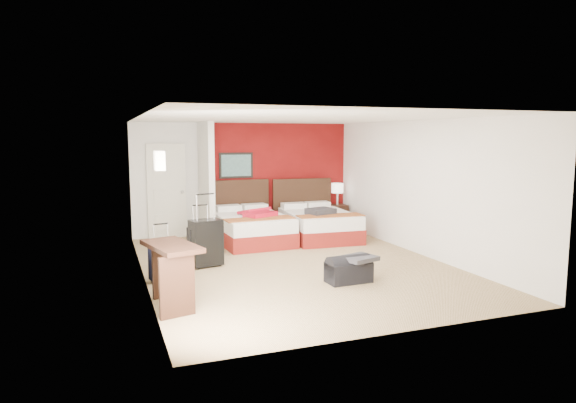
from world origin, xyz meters
name	(u,v)px	position (x,y,z in m)	size (l,w,h in m)	color
ground	(295,265)	(0.00, 0.00, 0.00)	(6.50, 6.50, 0.00)	tan
room_walls	(197,188)	(-1.40, 1.42, 1.26)	(5.02, 6.52, 2.50)	white
red_accent_panel	(275,177)	(0.75, 3.23, 1.25)	(3.50, 0.04, 2.50)	maroon
partition_wall	(206,182)	(-1.00, 2.61, 1.25)	(0.12, 1.20, 2.50)	silver
entry_door	(167,191)	(-1.75, 3.20, 1.02)	(0.82, 0.06, 2.05)	silver
bed_left	(251,229)	(-0.18, 2.07, 0.29)	(1.35, 1.93, 0.58)	silver
bed_right	(319,225)	(1.32, 1.97, 0.29)	(1.34, 1.92, 0.58)	silver
red_suitcase_open	(257,213)	(-0.08, 1.97, 0.63)	(0.61, 0.84, 0.11)	red
jacket_bundle	(321,211)	(1.22, 1.67, 0.64)	(0.54, 0.43, 0.13)	#323236
nightstand	(337,217)	(2.21, 2.93, 0.29)	(0.41, 0.41, 0.58)	#311910
table_lamp	(337,194)	(2.21, 2.93, 0.83)	(0.29, 0.29, 0.51)	white
suitcase_black	(206,244)	(-1.45, 0.43, 0.39)	(0.52, 0.32, 0.78)	black
suitcase_charcoal	(201,247)	(-1.51, 0.55, 0.31)	(0.42, 0.26, 0.63)	black
suitcase_navy	(162,265)	(-2.26, -0.20, 0.25)	(0.36, 0.22, 0.50)	black
duffel_bag	(349,271)	(0.39, -1.25, 0.17)	(0.67, 0.36, 0.34)	black
jacket_draped	(359,258)	(0.54, -1.30, 0.37)	(0.49, 0.41, 0.06)	#3A393E
desk	(172,275)	(-2.26, -1.45, 0.42)	(0.50, 1.00, 0.83)	#331A11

